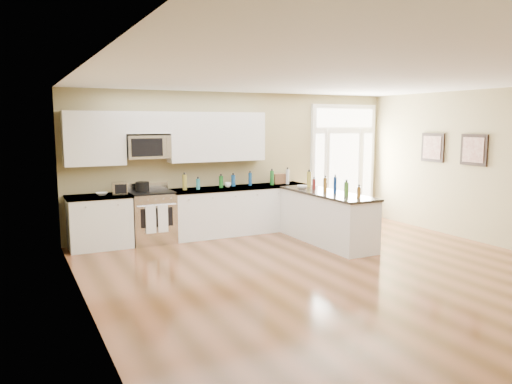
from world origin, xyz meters
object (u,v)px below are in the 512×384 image
at_px(peninsula_cabinet, 326,219).
at_px(stockpot, 142,186).
at_px(kitchen_range, 152,217).
at_px(toaster_oven, 120,188).

height_order(peninsula_cabinet, stockpot, stockpot).
bearing_deg(kitchen_range, toaster_oven, -174.46).
relative_size(peninsula_cabinet, stockpot, 9.38).
height_order(stockpot, toaster_oven, toaster_oven).
height_order(kitchen_range, stockpot, stockpot).
bearing_deg(toaster_oven, kitchen_range, 10.46).
xyz_separation_m(peninsula_cabinet, toaster_oven, (-3.44, 1.39, 0.61)).
xyz_separation_m(kitchen_range, toaster_oven, (-0.58, -0.06, 0.57)).
bearing_deg(kitchen_range, stockpot, 148.58).
distance_m(peninsula_cabinet, stockpot, 3.43).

